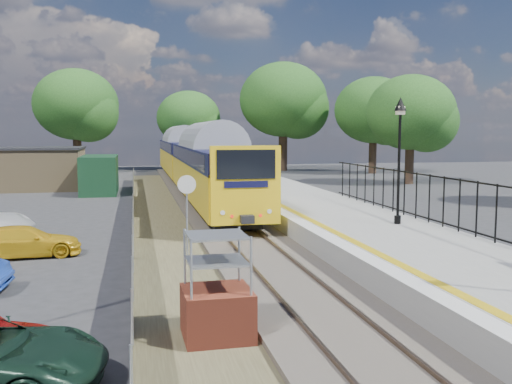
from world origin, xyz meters
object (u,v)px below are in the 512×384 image
object	(u,v)px
train	(192,158)
speed_sign	(187,204)
car_yellow	(25,242)
victorian_lamp_north	(400,131)
brick_plinth	(217,289)

from	to	relation	value
train	speed_sign	bearing A→B (deg)	-96.07
car_yellow	victorian_lamp_north	bearing A→B (deg)	-102.05
victorian_lamp_north	car_yellow	world-z (taller)	victorian_lamp_north
victorian_lamp_north	brick_plinth	world-z (taller)	victorian_lamp_north
train	brick_plinth	distance (m)	30.33
victorian_lamp_north	car_yellow	size ratio (longest dim) A/B	1.26
train	car_yellow	xyz separation A→B (m)	(-7.80, -21.08, -1.81)
victorian_lamp_north	car_yellow	bearing A→B (deg)	174.67
car_yellow	speed_sign	bearing A→B (deg)	-121.41
train	speed_sign	distance (m)	23.65
train	brick_plinth	world-z (taller)	train
victorian_lamp_north	speed_sign	distance (m)	8.23
train	speed_sign	world-z (taller)	train
speed_sign	brick_plinth	bearing A→B (deg)	-77.36
train	speed_sign	size ratio (longest dim) A/B	14.09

